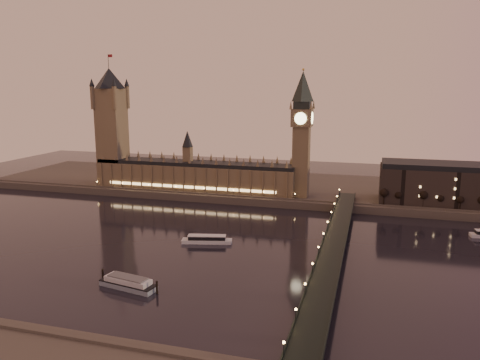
# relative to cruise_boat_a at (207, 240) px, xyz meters

# --- Properties ---
(ground) EXTENTS (700.00, 700.00, 0.00)m
(ground) POSITION_rel_cruise_boat_a_xyz_m (-13.96, -4.10, -2.19)
(ground) COLOR black
(ground) RESTS_ON ground
(far_embankment) EXTENTS (560.00, 130.00, 6.00)m
(far_embankment) POSITION_rel_cruise_boat_a_xyz_m (16.04, 160.90, 0.81)
(far_embankment) COLOR #423D35
(far_embankment) RESTS_ON ground
(palace_of_westminster) EXTENTS (180.00, 26.62, 52.00)m
(palace_of_westminster) POSITION_rel_cruise_boat_a_xyz_m (-54.08, 116.89, 19.52)
(palace_of_westminster) COLOR brown
(palace_of_westminster) RESTS_ON ground
(victoria_tower) EXTENTS (31.68, 31.68, 118.00)m
(victoria_tower) POSITION_rel_cruise_boat_a_xyz_m (-133.96, 116.90, 63.60)
(victoria_tower) COLOR brown
(victoria_tower) RESTS_ON ground
(big_ben) EXTENTS (17.68, 17.68, 104.00)m
(big_ben) POSITION_rel_cruise_boat_a_xyz_m (40.03, 116.88, 61.76)
(big_ben) COLOR brown
(big_ben) RESTS_ON ground
(westminster_bridge) EXTENTS (13.20, 260.00, 15.30)m
(westminster_bridge) POSITION_rel_cruise_boat_a_xyz_m (77.66, -4.10, 3.33)
(westminster_bridge) COLOR black
(westminster_bridge) RESTS_ON ground
(bare_tree_0) EXTENTS (5.43, 5.43, 11.04)m
(bare_tree_0) POSITION_rel_cruise_boat_a_xyz_m (104.64, 104.90, 12.03)
(bare_tree_0) COLOR black
(bare_tree_0) RESTS_ON ground
(bare_tree_1) EXTENTS (5.43, 5.43, 11.04)m
(bare_tree_1) POSITION_rel_cruise_boat_a_xyz_m (118.84, 104.90, 12.03)
(bare_tree_1) COLOR black
(bare_tree_1) RESTS_ON ground
(bare_tree_2) EXTENTS (5.43, 5.43, 11.04)m
(bare_tree_2) POSITION_rel_cruise_boat_a_xyz_m (133.03, 104.90, 12.03)
(bare_tree_2) COLOR black
(bare_tree_2) RESTS_ON ground
(bare_tree_3) EXTENTS (5.43, 5.43, 11.04)m
(bare_tree_3) POSITION_rel_cruise_boat_a_xyz_m (147.22, 104.90, 12.03)
(bare_tree_3) COLOR black
(bare_tree_3) RESTS_ON ground
(bare_tree_4) EXTENTS (5.43, 5.43, 11.04)m
(bare_tree_4) POSITION_rel_cruise_boat_a_xyz_m (161.42, 104.90, 12.03)
(bare_tree_4) COLOR black
(bare_tree_4) RESTS_ON ground
(cruise_boat_a) EXTENTS (31.76, 13.72, 4.97)m
(cruise_boat_a) POSITION_rel_cruise_boat_a_xyz_m (0.00, 0.00, 0.00)
(cruise_boat_a) COLOR silver
(cruise_boat_a) RESTS_ON ground
(moored_barge) EXTENTS (33.54, 13.41, 6.25)m
(moored_barge) POSITION_rel_cruise_boat_a_xyz_m (-13.80, -73.22, 0.45)
(moored_barge) COLOR gray
(moored_barge) RESTS_ON ground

